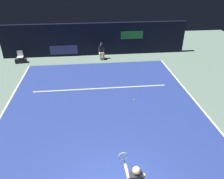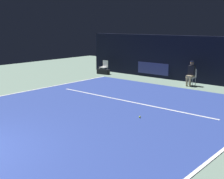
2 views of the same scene
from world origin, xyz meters
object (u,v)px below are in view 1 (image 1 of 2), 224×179
courtside_chair_near (20,56)px  tennis_ball (134,100)px  equipment_bag (21,61)px  line_judge_on_chair (102,51)px

courtside_chair_near → tennis_ball: bearing=-40.7°
courtside_chair_near → equipment_bag: bearing=-74.7°
courtside_chair_near → tennis_ball: 9.96m
tennis_ball → equipment_bag: bearing=139.7°
courtside_chair_near → tennis_ball: size_ratio=12.94×
line_judge_on_chair → tennis_ball: line_judge_on_chair is taller
line_judge_on_chair → equipment_bag: 6.20m
courtside_chair_near → equipment_bag: courtside_chair_near is taller
line_judge_on_chair → equipment_bag: bearing=-178.8°
tennis_ball → equipment_bag: size_ratio=0.08×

